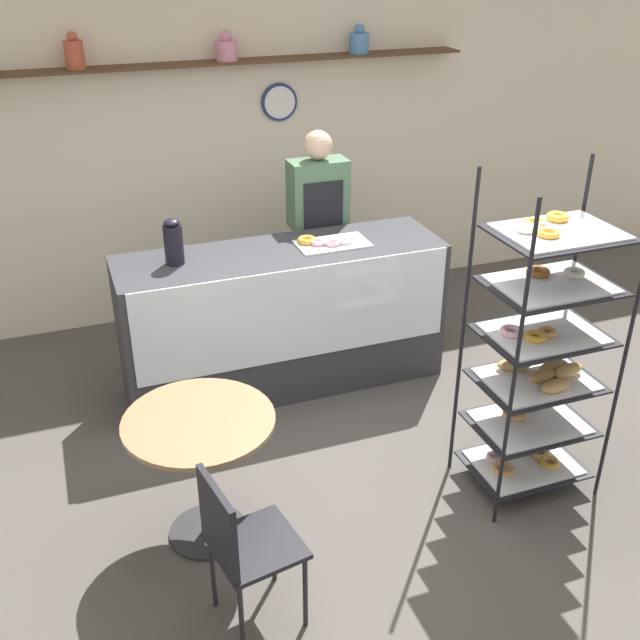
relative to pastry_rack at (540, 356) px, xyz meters
The scene contains 9 objects.
ground_plane 1.36m from the pastry_rack, 158.25° to the left, with size 14.00×14.00×0.00m, color #4C4742.
back_wall 3.15m from the pastry_rack, 108.53° to the left, with size 10.00×0.30×2.70m.
display_counter 1.87m from the pastry_rack, 122.52° to the left, with size 2.23×0.65×1.02m.
pastry_rack is the anchor object (origin of this frame).
person_worker 2.11m from the pastry_rack, 105.14° to the left, with size 0.42×0.23×1.68m.
cafe_table 1.89m from the pastry_rack, behind, with size 0.77×0.77×0.76m.
cafe_chair 1.91m from the pastry_rack, 166.56° to the right, with size 0.44×0.44×0.86m.
coffee_carafe 2.34m from the pastry_rack, 136.83° to the left, with size 0.12×0.12×0.30m.
donut_tray_counter 1.69m from the pastry_rack, 113.07° to the left, with size 0.49×0.28×0.05m.
Camera 1 is at (-1.36, -3.29, 2.93)m, focal length 42.00 mm.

